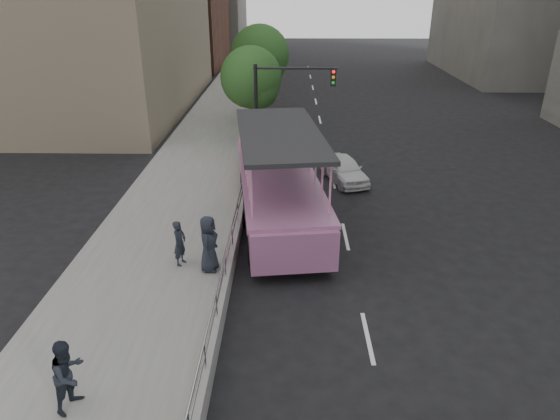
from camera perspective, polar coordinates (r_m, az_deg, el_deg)
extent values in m
plane|color=black|center=(15.80, 5.32, -9.71)|extent=(160.00, 160.00, 0.00)
cube|color=#9D9D98|center=(25.03, -9.51, 3.80)|extent=(5.50, 80.00, 0.30)
cube|color=#AEADA8|center=(17.31, -5.45, -4.56)|extent=(0.24, 30.00, 0.36)
cylinder|color=silver|center=(12.11, -8.65, -16.20)|extent=(0.07, 0.07, 0.70)
cylinder|color=silver|center=(13.67, -7.33, -10.75)|extent=(0.07, 0.07, 0.70)
cylinder|color=silver|center=(15.33, -6.32, -6.45)|extent=(0.07, 0.07, 0.70)
cylinder|color=silver|center=(17.06, -5.53, -3.00)|extent=(0.07, 0.07, 0.70)
cylinder|color=silver|center=(18.85, -4.88, -0.20)|extent=(0.07, 0.07, 0.70)
cylinder|color=silver|center=(20.67, -4.35, 2.12)|extent=(0.07, 0.07, 0.70)
cylinder|color=silver|center=(22.53, -3.91, 4.05)|extent=(0.07, 0.07, 0.70)
cylinder|color=silver|center=(24.40, -3.53, 5.69)|extent=(0.07, 0.07, 0.70)
cylinder|color=silver|center=(26.30, -3.21, 7.10)|extent=(0.07, 0.07, 0.70)
cylinder|color=silver|center=(17.06, -5.53, -3.00)|extent=(0.06, 22.00, 0.06)
cylinder|color=silver|center=(16.91, -5.57, -2.01)|extent=(0.06, 22.00, 0.06)
cylinder|color=black|center=(17.18, -3.07, -4.63)|extent=(0.52, 1.05, 1.01)
cylinder|color=black|center=(17.46, 5.04, -4.19)|extent=(0.52, 1.05, 1.01)
cylinder|color=black|center=(19.97, -3.61, -0.28)|extent=(0.52, 1.05, 1.01)
cylinder|color=black|center=(20.21, 3.37, 0.04)|extent=(0.52, 1.05, 1.01)
cylinder|color=black|center=(22.85, -4.02, 2.99)|extent=(0.52, 1.05, 1.01)
cylinder|color=black|center=(23.06, 2.11, 3.24)|extent=(0.52, 1.05, 1.01)
cube|color=pink|center=(20.00, -0.17, 1.82)|extent=(3.93, 9.45, 1.40)
cube|color=pink|center=(24.93, -1.49, 7.15)|extent=(3.02, 2.70, 1.75)
cylinder|color=pink|center=(25.74, -1.68, 8.49)|extent=(2.71, 1.11, 2.63)
cube|color=#AB6394|center=(15.75, 1.67, -4.81)|extent=(2.82, 0.74, 1.40)
cube|color=#AB6394|center=(19.72, -0.17, 3.88)|extent=(4.11, 9.80, 0.13)
cube|color=black|center=(18.71, -0.03, 8.79)|extent=(3.87, 7.70, 0.16)
cube|color=gray|center=(22.73, -1.10, 8.50)|extent=(2.58, 0.55, 1.17)
cube|color=pink|center=(23.30, -1.20, 8.04)|extent=(2.58, 1.42, 0.56)
imported|color=white|center=(24.53, 7.34, 4.67)|extent=(2.47, 3.91, 1.24)
imported|color=#222832|center=(16.72, -11.39, -3.72)|extent=(0.52, 0.65, 1.57)
imported|color=#222832|center=(12.20, -23.01, -16.91)|extent=(0.91, 1.02, 1.73)
imported|color=#222832|center=(16.16, -8.15, -3.83)|extent=(0.71, 0.99, 1.90)
cylinder|color=black|center=(21.42, -2.83, 3.83)|extent=(0.08, 0.08, 2.61)
cube|color=navy|center=(21.06, -2.90, 6.63)|extent=(0.23, 0.62, 0.94)
cube|color=white|center=(21.06, -2.81, 6.63)|extent=(0.15, 0.40, 0.57)
cylinder|color=black|center=(26.34, -2.73, 10.73)|extent=(0.18, 0.18, 5.20)
cylinder|color=black|center=(25.82, 1.77, 15.89)|extent=(4.20, 0.12, 0.12)
cube|color=black|center=(25.98, 6.10, 14.82)|extent=(0.28, 0.22, 0.85)
sphere|color=red|center=(25.81, 6.15, 15.43)|extent=(0.16, 0.16, 0.16)
cylinder|color=#342217|center=(30.02, -3.24, 10.35)|extent=(0.22, 0.22, 3.08)
sphere|color=#2C5622|center=(29.52, -3.35, 14.91)|extent=(3.52, 3.52, 3.52)
sphere|color=#2C5622|center=(29.30, -2.56, 13.76)|extent=(2.42, 2.42, 2.42)
cylinder|color=#342217|center=(35.80, -2.23, 13.00)|extent=(0.22, 0.22, 3.47)
sphere|color=#2C5622|center=(35.36, -2.31, 17.34)|extent=(3.97, 3.97, 3.97)
sphere|color=#2C5622|center=(35.13, -1.64, 16.28)|extent=(2.73, 2.73, 2.73)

